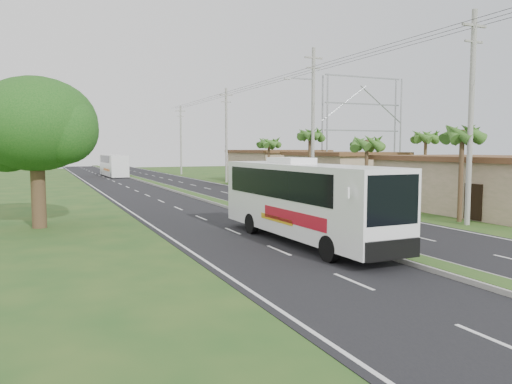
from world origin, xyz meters
name	(u,v)px	position (x,y,z in m)	size (l,w,h in m)	color
ground	(354,244)	(0.00, 0.00, 0.00)	(180.00, 180.00, 0.00)	#214B1B
road_asphalt	(205,199)	(0.00, 20.00, 0.01)	(14.00, 160.00, 0.02)	black
median_strip	(205,198)	(0.00, 20.00, 0.10)	(1.20, 160.00, 0.18)	gray
lane_edge_left	(118,203)	(-6.70, 20.00, 0.00)	(0.12, 160.00, 0.01)	silver
lane_edge_right	(281,196)	(6.70, 20.00, 0.00)	(0.12, 160.00, 0.01)	silver
shop_near	(482,183)	(14.00, 6.00, 1.78)	(8.60, 12.60, 3.52)	tan
shop_mid	(342,171)	(14.00, 22.00, 1.86)	(7.60, 10.60, 3.67)	tan
shop_far	(276,166)	(14.00, 36.00, 1.93)	(8.60, 11.60, 3.82)	tan
palm_verge_a	(462,134)	(9.00, 3.00, 4.74)	(2.40, 2.40, 5.45)	#473321
palm_verge_b	(367,143)	(9.40, 12.00, 4.36)	(2.40, 2.40, 5.05)	#473321
palm_verge_c	(310,135)	(8.80, 19.00, 5.12)	(2.40, 2.40, 5.85)	#473321
palm_verge_d	(269,143)	(9.30, 28.00, 4.55)	(2.40, 2.40, 5.25)	#473321
palm_behind_shop	(426,137)	(17.50, 15.00, 4.93)	(2.40, 2.40, 5.65)	#473321
shade_tree	(33,127)	(-12.11, 10.02, 5.03)	(6.30, 6.00, 7.54)	#473321
utility_pole_a	(471,116)	(8.50, 2.00, 5.67)	(1.60, 0.28, 11.00)	gray
utility_pole_b	(313,120)	(8.47, 18.00, 6.26)	(3.20, 0.28, 12.00)	gray
utility_pole_c	(226,134)	(8.50, 38.00, 5.67)	(1.60, 0.28, 11.00)	gray
utility_pole_d	(181,139)	(8.50, 58.00, 5.42)	(1.60, 0.28, 10.50)	gray
billboard_lattice	(363,123)	(22.00, 30.00, 6.82)	(10.18, 1.18, 12.07)	gray
coach_bus_main	(303,196)	(-1.80, 1.12, 1.98)	(2.62, 11.18, 3.59)	white
coach_bus_far	(114,164)	(-1.97, 55.76, 1.75)	(2.58, 10.63, 3.08)	white
motorcyclist	(298,215)	(-1.00, 3.02, 0.91)	(1.69, 0.76, 2.40)	black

